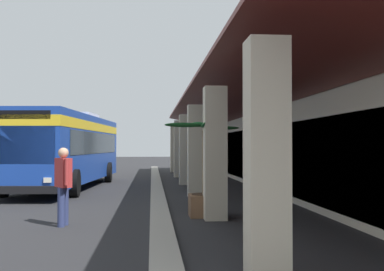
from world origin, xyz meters
The scene contains 6 objects.
ground centered at (0.00, 8.00, 0.00)m, with size 120.00×120.00×0.00m, color #262628.
curb_strip centered at (-2.79, 4.82, 0.06)m, with size 37.45×0.50×0.12m, color #9E998E.
plaza_building centered at (-2.79, 14.43, 3.31)m, with size 31.51×14.18×6.61m.
transit_bus centered at (-4.12, 0.91, 1.85)m, with size 11.38×3.49×3.34m.
pedestrian centered at (5.63, 2.58, 1.02)m, with size 0.66×0.46×1.79m.
potted_palm centered at (4.46, 5.99, 0.68)m, with size 1.68×1.98×2.50m.
Camera 1 is at (16.44, 4.61, 1.84)m, focal length 43.25 mm.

